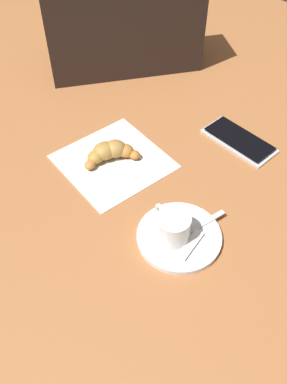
{
  "coord_description": "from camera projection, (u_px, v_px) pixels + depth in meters",
  "views": [
    {
      "loc": [
        -0.33,
        0.39,
        0.58
      ],
      "look_at": [
        -0.01,
        0.0,
        0.01
      ],
      "focal_mm": 38.98,
      "sensor_mm": 36.0,
      "label": 1
    }
  ],
  "objects": [
    {
      "name": "cell_phone",
      "position": [
        239.0,
        140.0,
        0.86
      ],
      "size": [
        0.16,
        0.09,
        0.01
      ],
      "color": "#B4B9BB",
      "rests_on": "ground"
    },
    {
      "name": "napkin",
      "position": [
        113.0,
        161.0,
        0.82
      ],
      "size": [
        0.23,
        0.23,
        0.0
      ],
      "primitive_type": "cube",
      "rotation": [
        0.0,
        0.0,
        -0.21
      ],
      "color": "silver",
      "rests_on": "ground"
    },
    {
      "name": "sugar_packet",
      "position": [
        190.0,
        245.0,
        0.68
      ],
      "size": [
        0.02,
        0.06,
        0.01
      ],
      "primitive_type": "cube",
      "rotation": [
        0.0,
        0.0,
        4.8
      ],
      "color": "white",
      "rests_on": "saucer"
    },
    {
      "name": "espresso_cup",
      "position": [
        172.0,
        227.0,
        0.67
      ],
      "size": [
        0.08,
        0.06,
        0.05
      ],
      "color": "silver",
      "rests_on": "saucer"
    },
    {
      "name": "ground_plane",
      "position": [
        140.0,
        193.0,
        0.77
      ],
      "size": [
        1.8,
        1.8,
        0.0
      ],
      "primitive_type": "plane",
      "color": "#9A5D34"
    },
    {
      "name": "laptop_bag",
      "position": [
        124.0,
        27.0,
        0.97
      ],
      "size": [
        0.31,
        0.36,
        0.21
      ],
      "primitive_type": "cube",
      "rotation": [
        0.0,
        0.0,
        7.19
      ],
      "color": "black",
      "rests_on": "ground"
    },
    {
      "name": "saucer",
      "position": [
        179.0,
        237.0,
        0.7
      ],
      "size": [
        0.14,
        0.14,
        0.01
      ],
      "primitive_type": "cylinder",
      "color": "silver",
      "rests_on": "ground"
    },
    {
      "name": "teaspoon",
      "position": [
        183.0,
        235.0,
        0.69
      ],
      "size": [
        0.05,
        0.13,
        0.01
      ],
      "color": "silver",
      "rests_on": "saucer"
    },
    {
      "name": "croissant",
      "position": [
        110.0,
        152.0,
        0.82
      ],
      "size": [
        0.09,
        0.11,
        0.03
      ],
      "color": "#B56B27",
      "rests_on": "napkin"
    }
  ]
}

